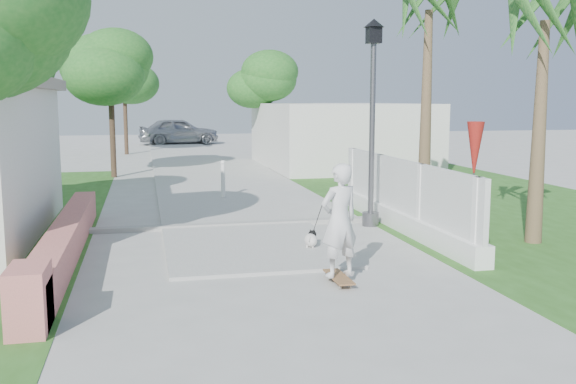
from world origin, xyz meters
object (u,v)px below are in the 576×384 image
object	(u,v)px
street_lamp	(372,115)
skateboarder	(322,221)
bollard	(223,178)
parked_car	(179,131)
dog	(311,239)
patio_umbrella	(475,151)

from	to	relation	value
street_lamp	skateboarder	size ratio (longest dim) A/B	1.56
bollard	skateboarder	xyz separation A→B (m)	(0.66, -7.83, 0.22)
street_lamp	parked_car	world-z (taller)	street_lamp
street_lamp	parked_car	distance (m)	27.55
dog	patio_umbrella	bearing A→B (deg)	37.40
street_lamp	patio_umbrella	bearing A→B (deg)	-27.76
street_lamp	patio_umbrella	xyz separation A→B (m)	(1.90, -1.00, -0.74)
patio_umbrella	skateboarder	bearing A→B (deg)	-149.34
patio_umbrella	parked_car	distance (m)	28.76
dog	parked_car	xyz separation A→B (m)	(-0.83, 29.29, 0.64)
patio_umbrella	dog	bearing A→B (deg)	-166.35
bollard	dog	size ratio (longest dim) A/B	2.24
bollard	dog	bearing A→B (deg)	-82.46
skateboarder	dog	world-z (taller)	skateboarder
street_lamp	dog	xyz separation A→B (m)	(-1.85, -1.91, -2.23)
bollard	skateboarder	world-z (taller)	skateboarder
skateboarder	patio_umbrella	bearing A→B (deg)	-166.50
bollard	dog	world-z (taller)	bollard
patio_umbrella	parked_car	size ratio (longest dim) A/B	0.47
bollard	dog	distance (m)	6.48
bollard	parked_car	bearing A→B (deg)	89.96
patio_umbrella	dog	xyz separation A→B (m)	(-3.75, -0.91, -1.49)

